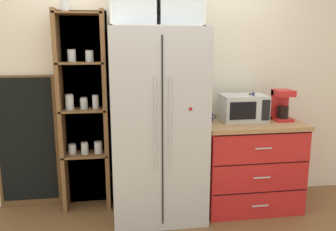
{
  "coord_description": "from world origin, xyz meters",
  "views": [
    {
      "loc": [
        -0.36,
        -3.11,
        1.64
      ],
      "look_at": [
        0.1,
        -0.0,
        0.98
      ],
      "focal_mm": 36.29,
      "sensor_mm": 36.0,
      "label": 1
    }
  ],
  "objects_px": {
    "refrigerator": "(158,125)",
    "mug_charcoal": "(248,116)",
    "microwave": "(243,108)",
    "bottle_cobalt": "(253,109)",
    "bottle_green": "(250,109)",
    "mug_navy": "(209,117)",
    "coffee_maker": "(281,105)",
    "chalkboard_menu": "(27,143)"
  },
  "relations": [
    {
      "from": "bottle_cobalt",
      "to": "microwave",
      "type": "bearing_deg",
      "value": 133.41
    },
    {
      "from": "refrigerator",
      "to": "mug_charcoal",
      "type": "xyz_separation_m",
      "value": [
        0.94,
        0.11,
        0.04
      ]
    },
    {
      "from": "mug_charcoal",
      "to": "bottle_cobalt",
      "type": "bearing_deg",
      "value": -91.24
    },
    {
      "from": "refrigerator",
      "to": "bottle_cobalt",
      "type": "relative_size",
      "value": 6.1
    },
    {
      "from": "chalkboard_menu",
      "to": "mug_charcoal",
      "type": "bearing_deg",
      "value": -5.51
    },
    {
      "from": "microwave",
      "to": "mug_charcoal",
      "type": "relative_size",
      "value": 4.08
    },
    {
      "from": "coffee_maker",
      "to": "bottle_green",
      "type": "xyz_separation_m",
      "value": [
        -0.32,
        0.04,
        -0.04
      ]
    },
    {
      "from": "mug_charcoal",
      "to": "bottle_green",
      "type": "height_order",
      "value": "bottle_green"
    },
    {
      "from": "microwave",
      "to": "mug_navy",
      "type": "relative_size",
      "value": 3.76
    },
    {
      "from": "mug_charcoal",
      "to": "bottle_green",
      "type": "distance_m",
      "value": 0.08
    },
    {
      "from": "coffee_maker",
      "to": "bottle_cobalt",
      "type": "height_order",
      "value": "coffee_maker"
    },
    {
      "from": "mug_charcoal",
      "to": "chalkboard_menu",
      "type": "relative_size",
      "value": 0.08
    },
    {
      "from": "bottle_green",
      "to": "coffee_maker",
      "type": "bearing_deg",
      "value": -7.43
    },
    {
      "from": "microwave",
      "to": "mug_navy",
      "type": "xyz_separation_m",
      "value": [
        -0.35,
        0.0,
        -0.09
      ]
    },
    {
      "from": "refrigerator",
      "to": "microwave",
      "type": "bearing_deg",
      "value": 5.49
    },
    {
      "from": "refrigerator",
      "to": "bottle_green",
      "type": "distance_m",
      "value": 0.95
    },
    {
      "from": "chalkboard_menu",
      "to": "bottle_green",
      "type": "bearing_deg",
      "value": -6.31
    },
    {
      "from": "refrigerator",
      "to": "mug_charcoal",
      "type": "bearing_deg",
      "value": 6.88
    },
    {
      "from": "microwave",
      "to": "bottle_green",
      "type": "height_order",
      "value": "bottle_green"
    },
    {
      "from": "refrigerator",
      "to": "bottle_cobalt",
      "type": "bearing_deg",
      "value": 0.54
    },
    {
      "from": "mug_charcoal",
      "to": "bottle_cobalt",
      "type": "height_order",
      "value": "bottle_cobalt"
    },
    {
      "from": "refrigerator",
      "to": "microwave",
      "type": "distance_m",
      "value": 0.88
    },
    {
      "from": "mug_navy",
      "to": "chalkboard_menu",
      "type": "bearing_deg",
      "value": 172.35
    },
    {
      "from": "refrigerator",
      "to": "coffee_maker",
      "type": "height_order",
      "value": "refrigerator"
    },
    {
      "from": "mug_charcoal",
      "to": "bottle_green",
      "type": "xyz_separation_m",
      "value": [
        -0.0,
        -0.03,
        0.08
      ]
    },
    {
      "from": "bottle_green",
      "to": "mug_charcoal",
      "type": "bearing_deg",
      "value": 85.82
    },
    {
      "from": "refrigerator",
      "to": "mug_charcoal",
      "type": "height_order",
      "value": "refrigerator"
    },
    {
      "from": "refrigerator",
      "to": "mug_navy",
      "type": "height_order",
      "value": "refrigerator"
    },
    {
      "from": "coffee_maker",
      "to": "chalkboard_menu",
      "type": "bearing_deg",
      "value": 173.55
    },
    {
      "from": "mug_navy",
      "to": "bottle_cobalt",
      "type": "xyz_separation_m",
      "value": [
        0.42,
        -0.08,
        0.09
      ]
    },
    {
      "from": "coffee_maker",
      "to": "mug_navy",
      "type": "bearing_deg",
      "value": 176.51
    },
    {
      "from": "mug_navy",
      "to": "coffee_maker",
      "type": "bearing_deg",
      "value": -3.49
    },
    {
      "from": "microwave",
      "to": "coffee_maker",
      "type": "bearing_deg",
      "value": -6.21
    },
    {
      "from": "coffee_maker",
      "to": "chalkboard_menu",
      "type": "xyz_separation_m",
      "value": [
        -2.53,
        0.29,
        -0.37
      ]
    },
    {
      "from": "bottle_green",
      "to": "chalkboard_menu",
      "type": "bearing_deg",
      "value": 173.69
    },
    {
      "from": "bottle_green",
      "to": "chalkboard_menu",
      "type": "height_order",
      "value": "chalkboard_menu"
    },
    {
      "from": "coffee_maker",
      "to": "chalkboard_menu",
      "type": "height_order",
      "value": "chalkboard_menu"
    },
    {
      "from": "microwave",
      "to": "bottle_cobalt",
      "type": "bearing_deg",
      "value": -46.59
    },
    {
      "from": "mug_navy",
      "to": "microwave",
      "type": "bearing_deg",
      "value": -0.45
    },
    {
      "from": "bottle_cobalt",
      "to": "bottle_green",
      "type": "relative_size",
      "value": 1.08
    },
    {
      "from": "coffee_maker",
      "to": "mug_navy",
      "type": "height_order",
      "value": "coffee_maker"
    },
    {
      "from": "microwave",
      "to": "coffee_maker",
      "type": "height_order",
      "value": "coffee_maker"
    }
  ]
}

